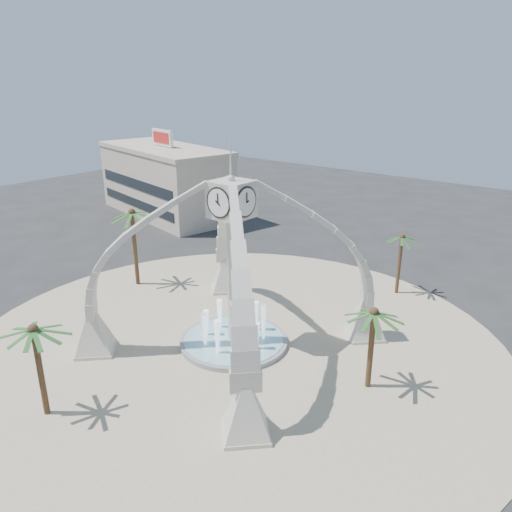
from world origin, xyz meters
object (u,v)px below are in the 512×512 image
Objects in this scene: fountain at (234,341)px; palm_west at (132,213)px; palm_east at (374,313)px; clock_tower at (233,263)px; palm_south at (33,331)px; palm_north at (402,238)px.

fountain is 16.33m from palm_west.
clock_tower is at bearing -172.80° from palm_east.
fountain is at bearing -10.77° from palm_west.
clock_tower is 2.27× the size of palm_west.
palm_west is at bearing 169.23° from fountain.
palm_west is 19.53m from palm_south.
palm_east is at bearing 46.61° from palm_south.
palm_west is (-14.62, 2.78, 6.74)m from fountain.
palm_north reaches higher than fountain.
clock_tower is 2.97× the size of palm_east.
clock_tower is 10.44m from palm_east.
palm_east is at bearing -3.41° from palm_west.
palm_west is at bearing 125.59° from palm_south.
palm_south is (-3.29, -13.05, -0.95)m from clock_tower.
clock_tower reaches higher than palm_north.
palm_south reaches higher than palm_east.
palm_east is 0.76× the size of palm_west.
clock_tower reaches higher than palm_east.
fountain is 11.49m from palm_east.
palm_north is (5.60, 16.32, -1.13)m from clock_tower.
clock_tower is 2.95× the size of palm_north.
palm_north is 30.69m from palm_south.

